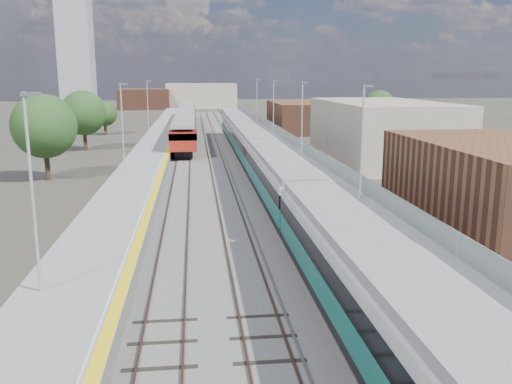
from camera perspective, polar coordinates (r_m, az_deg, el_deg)
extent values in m
plane|color=#47443A|center=(62.96, -2.56, 3.82)|extent=(320.00, 320.00, 0.00)
cube|color=#565451|center=(65.32, -4.69, 4.12)|extent=(10.50, 155.00, 0.06)
cube|color=#4C3323|center=(67.94, -2.19, 4.52)|extent=(0.07, 160.00, 0.14)
cube|color=#4C3323|center=(68.06, -0.98, 4.54)|extent=(0.07, 160.00, 0.14)
cube|color=#4C3323|center=(67.77, -5.16, 4.46)|extent=(0.07, 160.00, 0.14)
cube|color=#4C3323|center=(67.82, -3.94, 4.49)|extent=(0.07, 160.00, 0.14)
cube|color=#4C3323|center=(67.78, -8.12, 4.39)|extent=(0.07, 160.00, 0.14)
cube|color=#4C3323|center=(67.76, -6.90, 4.42)|extent=(0.07, 160.00, 0.14)
cube|color=gray|center=(67.92, -2.47, 4.51)|extent=(0.08, 160.00, 0.10)
cube|color=gray|center=(67.83, -3.66, 4.49)|extent=(0.08, 160.00, 0.10)
cube|color=slate|center=(65.91, 1.86, 4.63)|extent=(4.70, 155.00, 1.00)
cube|color=gray|center=(65.85, 1.86, 5.07)|extent=(4.70, 155.00, 0.03)
cube|color=yellow|center=(65.57, 0.04, 5.06)|extent=(0.40, 155.00, 0.01)
cube|color=gray|center=(66.13, 3.76, 5.60)|extent=(0.06, 155.00, 1.20)
cylinder|color=#9EA0A3|center=(36.09, 11.08, 5.07)|extent=(0.12, 0.12, 7.50)
cube|color=#4C4C4F|center=(35.92, 11.71, 10.86)|extent=(0.70, 0.18, 0.14)
cylinder|color=#9EA0A3|center=(55.40, 4.86, 7.62)|extent=(0.12, 0.12, 7.50)
cube|color=#4C4C4F|center=(55.29, 5.19, 11.40)|extent=(0.70, 0.18, 0.14)
cylinder|color=#9EA0A3|center=(75.07, 1.85, 8.82)|extent=(0.12, 0.12, 7.50)
cube|color=#4C4C4F|center=(74.99, 2.07, 11.60)|extent=(0.70, 0.18, 0.14)
cylinder|color=#9EA0A3|center=(94.88, 0.09, 9.50)|extent=(0.12, 0.12, 7.50)
cube|color=#4C4C4F|center=(94.82, 0.24, 11.71)|extent=(0.70, 0.18, 0.14)
cube|color=slate|center=(65.40, -10.67, 4.37)|extent=(4.30, 155.00, 1.00)
cube|color=gray|center=(65.34, -10.69, 4.81)|extent=(4.30, 155.00, 0.03)
cube|color=yellow|center=(65.22, -9.02, 4.88)|extent=(0.45, 155.00, 0.01)
cube|color=silver|center=(65.24, -9.33, 4.87)|extent=(0.08, 155.00, 0.01)
cylinder|color=#9EA0A3|center=(21.45, -22.48, -0.30)|extent=(0.12, 0.12, 7.50)
cube|color=#4C4C4F|center=(20.97, -22.62, 9.50)|extent=(0.70, 0.18, 0.14)
cylinder|color=#9EA0A3|center=(46.74, -13.87, 6.50)|extent=(0.12, 0.12, 7.50)
cube|color=#4C4C4F|center=(46.52, -13.79, 10.99)|extent=(0.70, 0.18, 0.14)
cylinder|color=#9EA0A3|center=(72.54, -11.31, 8.48)|extent=(0.12, 0.12, 7.50)
cube|color=#4C4C4F|center=(72.39, -11.23, 11.37)|extent=(0.70, 0.18, 0.14)
cube|color=brown|center=(35.83, 24.25, 0.66)|extent=(9.00, 16.00, 5.20)
cube|color=gray|center=(60.92, 13.03, 6.28)|extent=(11.00, 22.00, 6.40)
cube|color=brown|center=(92.04, 4.38, 7.91)|extent=(8.00, 18.00, 4.80)
cube|color=gray|center=(162.27, -5.77, 10.06)|extent=(20.00, 14.00, 7.00)
cube|color=brown|center=(157.89, -11.64, 9.57)|extent=(14.00, 12.00, 5.60)
cube|color=gray|center=(206.53, -18.46, 14.52)|extent=(11.00, 11.00, 40.00)
cube|color=black|center=(19.99, 11.05, -12.27)|extent=(2.67, 19.11, 0.45)
cube|color=#105649|center=(19.68, 11.14, -10.19)|extent=(2.76, 19.11, 1.12)
cube|color=black|center=(19.37, 11.25, -7.77)|extent=(2.82, 19.11, 0.76)
cube|color=silver|center=(19.17, 11.32, -6.06)|extent=(2.76, 19.11, 0.47)
cube|color=gray|center=(19.05, 11.37, -4.89)|extent=(2.45, 19.11, 0.39)
cube|color=black|center=(38.26, 2.29, -0.26)|extent=(2.67, 19.11, 0.45)
cube|color=#105649|center=(38.10, 2.30, 0.89)|extent=(2.76, 19.11, 1.12)
cube|color=black|center=(37.94, 2.32, 2.20)|extent=(2.82, 19.11, 0.76)
cube|color=silver|center=(37.84, 2.32, 3.11)|extent=(2.76, 19.11, 0.47)
cube|color=gray|center=(37.78, 2.33, 3.72)|extent=(2.45, 19.11, 0.39)
cube|color=black|center=(57.42, -0.68, 3.90)|extent=(2.67, 19.11, 0.45)
cube|color=#105649|center=(57.32, -0.68, 4.67)|extent=(2.76, 19.11, 1.12)
cube|color=black|center=(57.21, -0.68, 5.55)|extent=(2.82, 19.11, 0.76)
cube|color=silver|center=(57.14, -0.69, 6.16)|extent=(2.76, 19.11, 0.47)
cube|color=gray|center=(57.10, -0.69, 6.57)|extent=(2.45, 19.11, 0.39)
cube|color=black|center=(76.81, -2.17, 5.96)|extent=(2.67, 19.11, 0.45)
cube|color=#105649|center=(76.73, -2.17, 6.55)|extent=(2.76, 19.11, 1.12)
cube|color=black|center=(76.65, -2.18, 7.20)|extent=(2.82, 19.11, 0.76)
cube|color=silver|center=(76.60, -2.18, 7.65)|extent=(2.76, 19.11, 0.47)
cube|color=gray|center=(76.57, -2.19, 7.96)|extent=(2.45, 19.11, 0.39)
cube|color=black|center=(68.55, -7.51, 4.82)|extent=(2.01, 17.06, 0.70)
cube|color=maroon|center=(68.36, -7.55, 6.21)|extent=(2.96, 20.07, 2.11)
cube|color=black|center=(68.31, -7.56, 6.65)|extent=(3.02, 20.07, 0.74)
cube|color=gray|center=(68.22, -7.59, 7.53)|extent=(2.64, 20.07, 0.42)
cube|color=black|center=(88.99, -7.31, 6.48)|extent=(2.01, 17.06, 0.70)
cube|color=maroon|center=(88.85, -7.34, 7.55)|extent=(2.96, 20.07, 2.11)
cube|color=black|center=(88.81, -7.35, 7.89)|extent=(3.02, 20.07, 0.74)
cube|color=gray|center=(88.74, -7.36, 8.57)|extent=(2.64, 20.07, 0.42)
cube|color=black|center=(109.48, -7.18, 7.51)|extent=(2.01, 17.06, 0.70)
cube|color=maroon|center=(109.36, -7.20, 8.38)|extent=(2.96, 20.07, 2.11)
cube|color=black|center=(109.33, -7.21, 8.66)|extent=(3.02, 20.07, 0.74)
cube|color=gray|center=(109.27, -7.23, 9.21)|extent=(2.64, 20.07, 0.42)
cylinder|color=#382619|center=(51.32, -21.11, 2.63)|extent=(0.44, 0.44, 2.65)
sphere|color=#24451A|center=(50.92, -21.40, 6.47)|extent=(5.60, 5.60, 5.60)
cylinder|color=#382619|center=(70.61, -17.54, 5.22)|extent=(0.44, 0.44, 2.58)
sphere|color=#24451A|center=(70.32, -17.71, 7.94)|extent=(5.44, 5.44, 5.44)
cylinder|color=#382619|center=(88.87, -15.57, 6.40)|extent=(0.44, 0.44, 1.83)
sphere|color=#24451A|center=(88.69, -15.66, 7.93)|extent=(3.87, 3.87, 3.87)
cylinder|color=#382619|center=(85.25, 12.73, 6.53)|extent=(0.44, 0.44, 2.44)
sphere|color=#24451A|center=(85.02, 12.83, 8.66)|extent=(5.15, 5.15, 5.15)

